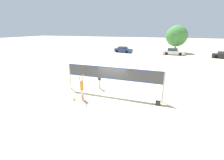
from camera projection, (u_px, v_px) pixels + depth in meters
ground_plane at (112, 95)px, 13.49m from camera, size 200.00×200.00×0.00m
volleyball_net at (112, 75)px, 12.90m from camera, size 8.68×0.12×2.54m
player_spiker at (82, 87)px, 12.24m from camera, size 0.28×0.70×2.13m
player_blocker at (99, 77)px, 14.54m from camera, size 0.28×0.71×2.21m
volleyball at (74, 99)px, 12.44m from camera, size 0.22×0.22×0.22m
gear_bag at (158, 103)px, 11.66m from camera, size 0.37×0.30×0.29m
parked_car_near at (123, 50)px, 37.87m from camera, size 4.66×2.77×1.43m
parked_car_mid at (223, 55)px, 30.21m from camera, size 4.30×2.54×1.33m
parked_car_far at (173, 52)px, 34.41m from camera, size 4.68×1.98×1.47m
tree_left_cluster at (177, 36)px, 36.73m from camera, size 5.09×5.09×6.57m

